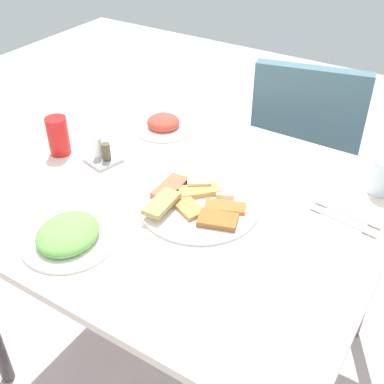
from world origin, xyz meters
TOP-DOWN VIEW (x-y plane):
  - ground_plane at (0.00, 0.00)m, footprint 6.00×6.00m
  - dining_table at (0.00, 0.00)m, footprint 1.07×0.94m
  - dining_chair at (0.07, 0.75)m, footprint 0.50×0.51m
  - pide_platter at (0.04, -0.01)m, footprint 0.33×0.33m
  - salad_plate_greens at (-0.28, 0.29)m, footprint 0.20×0.20m
  - salad_plate_rice at (-0.15, -0.31)m, footprint 0.24×0.24m
  - soda_can at (-0.47, -0.01)m, footprint 0.09×0.09m
  - drinking_glass at (0.44, 0.32)m, footprint 0.08×0.08m
  - paper_napkin at (0.40, 0.14)m, footprint 0.13×0.13m
  - fork at (0.40, 0.12)m, footprint 0.18×0.04m
  - spoon at (0.40, 0.16)m, footprint 0.18×0.03m
  - condiment_caddy at (-0.32, 0.02)m, footprint 0.11×0.11m

SIDE VIEW (x-z plane):
  - ground_plane at x=0.00m, z-range 0.00..0.00m
  - dining_chair at x=0.07m, z-range 0.05..0.94m
  - dining_table at x=0.00m, z-range 0.28..0.98m
  - paper_napkin at x=0.40m, z-range 0.71..0.71m
  - fork at x=0.40m, z-range 0.71..0.71m
  - spoon at x=0.40m, z-range 0.71..0.71m
  - pide_platter at x=0.04m, z-range 0.70..0.74m
  - salad_plate_greens at x=-0.28m, z-range 0.70..0.75m
  - salad_plate_rice at x=-0.15m, z-range 0.70..0.75m
  - condiment_caddy at x=-0.32m, z-range 0.69..0.77m
  - drinking_glass at x=0.44m, z-range 0.71..0.81m
  - soda_can at x=-0.47m, z-range 0.71..0.83m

